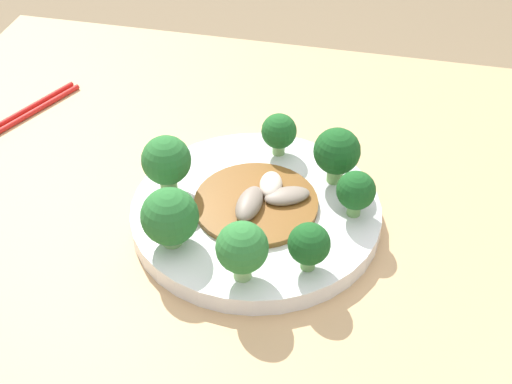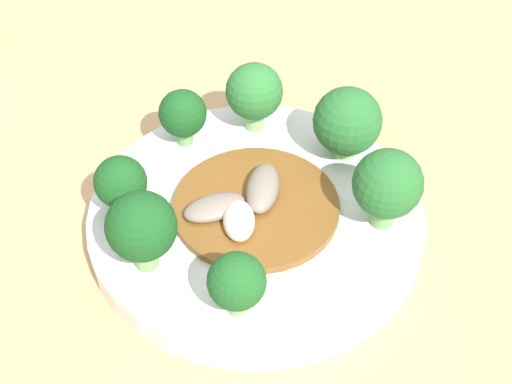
% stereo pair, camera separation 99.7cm
% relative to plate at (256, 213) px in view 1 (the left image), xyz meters
% --- Properties ---
extents(plate, '(0.28, 0.28, 0.02)m').
position_rel_plate_xyz_m(plate, '(0.00, 0.00, 0.00)').
color(plate, white).
rests_on(plate, table).
extents(broccoli_northeast, '(0.06, 0.06, 0.07)m').
position_rel_plate_xyz_m(broccoli_northeast, '(0.07, 0.08, 0.05)').
color(broccoli_northeast, '#89B76B').
rests_on(broccoli_northeast, plate).
extents(broccoli_northwest, '(0.04, 0.04, 0.05)m').
position_rel_plate_xyz_m(broccoli_northwest, '(-0.07, 0.08, 0.04)').
color(broccoli_northwest, '#70A356').
rests_on(broccoli_northwest, plate).
extents(broccoli_east, '(0.06, 0.06, 0.07)m').
position_rel_plate_xyz_m(broccoli_east, '(0.10, -0.01, 0.05)').
color(broccoli_east, '#70A356').
rests_on(broccoli_east, plate).
extents(broccoli_north, '(0.05, 0.05, 0.07)m').
position_rel_plate_xyz_m(broccoli_north, '(-0.01, 0.11, 0.05)').
color(broccoli_north, '#89B76B').
rests_on(broccoli_north, plate).
extents(broccoli_west, '(0.04, 0.04, 0.05)m').
position_rel_plate_xyz_m(broccoli_west, '(-0.11, -0.01, 0.04)').
color(broccoli_west, '#70A356').
rests_on(broccoli_west, plate).
extents(broccoli_southwest, '(0.05, 0.05, 0.07)m').
position_rel_plate_xyz_m(broccoli_southwest, '(-0.08, -0.06, 0.05)').
color(broccoli_southwest, '#7AAD5B').
rests_on(broccoli_southwest, plate).
extents(broccoli_south, '(0.04, 0.04, 0.05)m').
position_rel_plate_xyz_m(broccoli_south, '(-0.00, -0.10, 0.04)').
color(broccoli_south, '#89B76B').
rests_on(broccoli_south, plate).
extents(stirfry_center, '(0.14, 0.14, 0.02)m').
position_rel_plate_xyz_m(stirfry_center, '(-0.00, -0.00, 0.02)').
color(stirfry_center, brown).
rests_on(stirfry_center, plate).
extents(chopsticks, '(0.10, 0.20, 0.01)m').
position_rel_plate_xyz_m(chopsticks, '(0.36, -0.12, -0.01)').
color(chopsticks, red).
rests_on(chopsticks, table).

